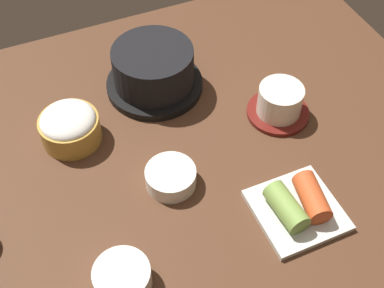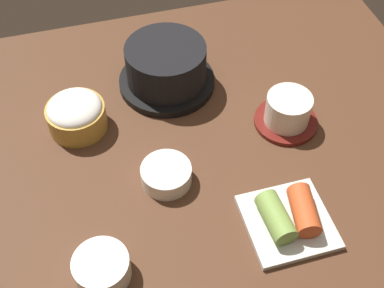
{
  "view_description": "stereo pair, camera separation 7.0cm",
  "coord_description": "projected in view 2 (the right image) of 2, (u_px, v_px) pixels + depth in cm",
  "views": [
    {
      "loc": [
        -18.75,
        -50.0,
        68.03
      ],
      "look_at": [
        2.0,
        -2.0,
        5.0
      ],
      "focal_mm": 47.58,
      "sensor_mm": 36.0,
      "label": 1
    },
    {
      "loc": [
        -12.12,
        -52.35,
        68.03
      ],
      "look_at": [
        2.0,
        -2.0,
        5.0
      ],
      "focal_mm": 47.58,
      "sensor_mm": 36.0,
      "label": 2
    }
  ],
  "objects": [
    {
      "name": "stone_pot",
      "position": [
        166.0,
        67.0,
        0.92
      ],
      "size": [
        17.7,
        17.7,
        8.62
      ],
      "color": "black",
      "rests_on": "dining_table"
    },
    {
      "name": "banchan_cup_center",
      "position": [
        166.0,
        174.0,
        0.8
      ],
      "size": [
        8.03,
        8.03,
        3.07
      ],
      "color": "white",
      "rests_on": "dining_table"
    },
    {
      "name": "dining_table",
      "position": [
        177.0,
        153.0,
        0.86
      ],
      "size": [
        100.0,
        76.0,
        2.0
      ],
      "primitive_type": "cube",
      "color": "#4C2D1C",
      "rests_on": "ground"
    },
    {
      "name": "side_bowl_near",
      "position": [
        102.0,
        268.0,
        0.69
      ],
      "size": [
        7.84,
        7.84,
        3.85
      ],
      "color": "white",
      "rests_on": "dining_table"
    },
    {
      "name": "kimchi_plate",
      "position": [
        289.0,
        217.0,
        0.75
      ],
      "size": [
        12.51,
        12.51,
        4.58
      ],
      "color": "silver",
      "rests_on": "dining_table"
    },
    {
      "name": "tea_cup_with_saucer",
      "position": [
        288.0,
        112.0,
        0.87
      ],
      "size": [
        10.99,
        10.99,
        6.05
      ],
      "color": "maroon",
      "rests_on": "dining_table"
    },
    {
      "name": "rice_bowl",
      "position": [
        76.0,
        114.0,
        0.86
      ],
      "size": [
        10.03,
        10.03,
        6.34
      ],
      "color": "#B78C38",
      "rests_on": "dining_table"
    }
  ]
}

